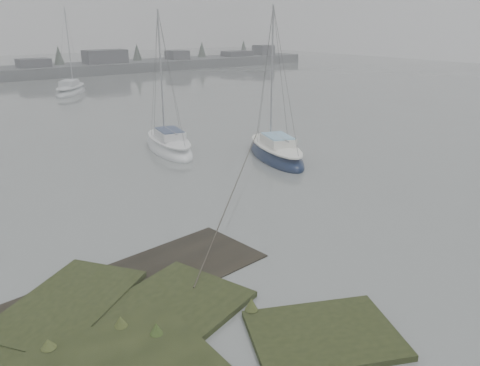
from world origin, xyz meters
name	(u,v)px	position (x,y,z in m)	size (l,w,h in m)	color
ground	(9,126)	(0.00, 30.00, 0.00)	(160.00, 160.00, 0.00)	slate
far_shoreline	(146,64)	(26.84, 61.90, 0.85)	(60.00, 8.00, 4.15)	#4C4F51
sailboat_main	(276,153)	(9.93, 11.99, 0.27)	(3.88, 6.47, 8.68)	#0D1936
sailboat_white	(169,146)	(5.99, 17.00, 0.26)	(3.06, 6.28, 8.49)	white
sailboat_far_b	(71,91)	(8.93, 43.25, 0.29)	(5.74, 6.60, 9.36)	#ADB3B6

